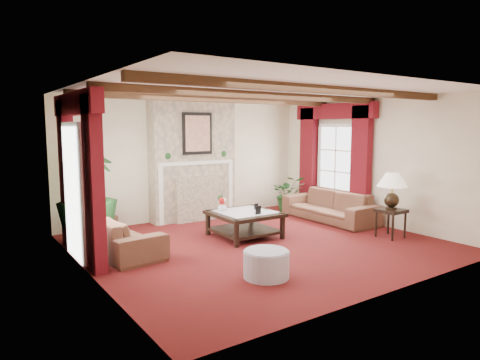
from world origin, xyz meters
TOP-DOWN VIEW (x-y plane):
  - floor at (0.00, 0.00)m, footprint 6.00×6.00m
  - ceiling at (0.00, 0.00)m, footprint 6.00×6.00m
  - back_wall at (0.00, 2.75)m, footprint 6.00×0.02m
  - left_wall at (-3.00, 0.00)m, footprint 0.02×5.50m
  - right_wall at (3.00, 0.00)m, footprint 0.02×5.50m
  - ceiling_beams at (0.00, 0.00)m, footprint 6.00×3.00m
  - fireplace at (0.00, 2.55)m, footprint 2.00×0.52m
  - french_door_left at (-2.97, 1.00)m, footprint 0.10×1.10m
  - french_door_right at (2.97, 1.00)m, footprint 0.10×1.10m
  - curtains_left at (-2.86, 1.00)m, footprint 0.20×2.40m
  - curtains_right at (2.86, 1.00)m, footprint 0.20×2.40m
  - sofa_left at (-2.30, 1.02)m, footprint 2.27×1.05m
  - sofa_right at (2.44, 0.68)m, footprint 2.30×0.76m
  - potted_palm at (-2.53, 1.84)m, footprint 2.94×2.94m
  - small_plant at (2.38, 2.01)m, footprint 1.61×1.62m
  - coffee_table at (0.04, 0.57)m, footprint 1.20×1.20m
  - side_table at (2.31, -1.03)m, footprint 0.56×0.56m
  - ottoman at (-0.99, -1.43)m, footprint 0.64×0.64m
  - table_lamp at (2.31, -1.03)m, footprint 0.56×0.56m
  - flower_vase at (-0.27, 0.88)m, footprint 0.20×0.21m
  - book at (0.33, 0.24)m, footprint 0.20×0.07m
  - photo_frame_a at (0.11, 0.22)m, footprint 0.12×0.03m
  - photo_frame_b at (0.36, 0.62)m, footprint 0.10×0.02m

SIDE VIEW (x-z plane):
  - floor at x=0.00m, z-range 0.00..0.00m
  - ottoman at x=-0.99m, z-range 0.00..0.38m
  - coffee_table at x=0.04m, z-range 0.00..0.48m
  - side_table at x=2.31m, z-range 0.00..0.55m
  - small_plant at x=2.38m, z-range 0.00..0.70m
  - sofa_left at x=-2.30m, z-range 0.00..0.84m
  - sofa_right at x=2.44m, z-range 0.00..0.89m
  - potted_palm at x=-2.53m, z-range 0.00..1.06m
  - photo_frame_b at x=0.36m, z-range 0.48..0.61m
  - photo_frame_a at x=0.11m, z-range 0.48..0.65m
  - flower_vase at x=-0.27m, z-range 0.48..0.66m
  - book at x=0.33m, z-range 0.48..0.75m
  - table_lamp at x=2.31m, z-range 0.55..1.26m
  - back_wall at x=0.00m, z-range 0.00..2.70m
  - left_wall at x=-3.00m, z-range 0.00..2.70m
  - right_wall at x=3.00m, z-range 0.00..2.70m
  - french_door_left at x=-2.97m, z-range 1.05..3.21m
  - french_door_right at x=2.97m, z-range 1.05..3.21m
  - curtains_left at x=-2.86m, z-range 1.28..3.83m
  - curtains_right at x=2.86m, z-range 1.28..3.83m
  - ceiling_beams at x=0.00m, z-range 2.58..2.70m
  - ceiling at x=0.00m, z-range 2.70..2.70m
  - fireplace at x=0.00m, z-range 1.35..4.05m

